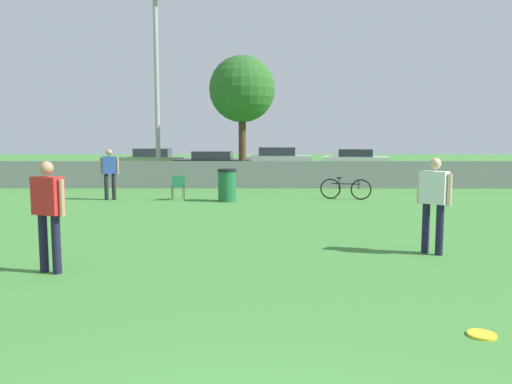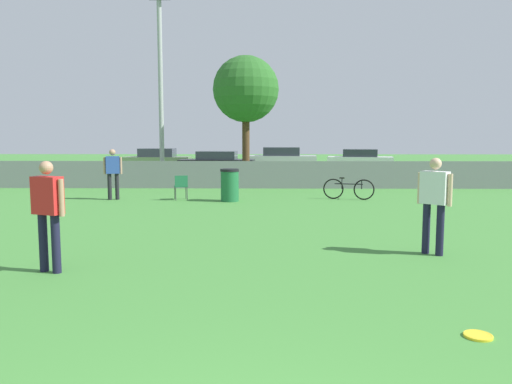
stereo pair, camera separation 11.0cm
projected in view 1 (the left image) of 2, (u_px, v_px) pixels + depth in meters
name	position (u px, v px, depth m)	size (l,w,h in m)	color
fence_backline	(256.00, 175.00, 19.98)	(25.23, 0.07, 1.21)	gray
light_pole	(156.00, 72.00, 21.35)	(0.90, 0.36, 8.15)	#9E9EA3
tree_near_pole	(242.00, 90.00, 21.37)	(2.84, 2.84, 5.53)	#4C331E
player_defender_red	(48.00, 208.00, 7.41)	(0.57, 0.37, 1.68)	#191933
player_receiver_white	(434.00, 198.00, 8.63)	(0.48, 0.47, 1.68)	#191933
spectator_in_blue	(110.00, 171.00, 16.24)	(0.57, 0.33, 1.66)	black
frisbee_disc	(482.00, 335.00, 5.12)	(0.29, 0.29, 0.03)	yellow
folding_chair_sideline	(178.00, 185.00, 16.22)	(0.51, 0.51, 0.81)	#333338
bicycle_sideline	(346.00, 189.00, 16.46)	(1.64, 0.54, 0.73)	black
trash_bin	(227.00, 185.00, 15.93)	(0.60, 0.60, 1.04)	#1E6638
parked_car_olive	(153.00, 160.00, 30.18)	(3.99, 1.83, 1.39)	black
parked_car_dark	(213.00, 163.00, 28.06)	(4.25, 2.01, 1.28)	black
parked_car_silver	(277.00, 159.00, 31.81)	(4.47, 1.97, 1.43)	black
parked_car_white	(355.00, 160.00, 31.32)	(4.24, 2.39, 1.32)	black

